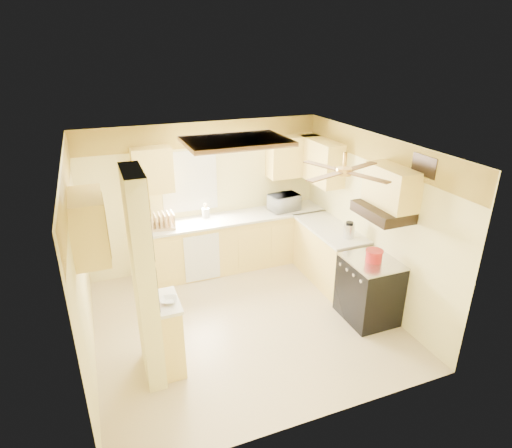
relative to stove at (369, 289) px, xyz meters
name	(u,v)px	position (x,y,z in m)	size (l,w,h in m)	color
floor	(244,321)	(-1.67, 0.55, -0.46)	(4.00, 4.00, 0.00)	#C7B38A
ceiling	(242,147)	(-1.67, 0.55, 2.04)	(4.00, 4.00, 0.00)	white
wall_back	(205,197)	(-1.67, 2.45, 0.79)	(4.00, 4.00, 0.00)	#F2E493
wall_front	(312,323)	(-1.67, -1.35, 0.79)	(4.00, 4.00, 0.00)	#F2E493
wall_left	(80,268)	(-3.67, 0.55, 0.79)	(3.80, 3.80, 0.00)	#F2E493
wall_right	(371,220)	(0.33, 0.55, 0.79)	(3.80, 3.80, 0.00)	#F2E493
wallpaper_border	(202,135)	(-1.67, 2.43, 1.84)	(4.00, 0.02, 0.40)	yellow
partition_column	(144,281)	(-3.02, 0.00, 0.79)	(0.20, 0.70, 2.50)	#F2E493
partition_ledge	(170,336)	(-2.80, 0.00, -0.01)	(0.25, 0.55, 0.90)	#FFDF63
ledge_top	(166,302)	(-2.80, 0.00, 0.46)	(0.28, 0.58, 0.04)	white
lower_cabinets_back	(239,242)	(-1.17, 2.15, -0.01)	(3.00, 0.60, 0.90)	#FFDF63
lower_cabinets_right	(329,255)	(0.03, 1.15, -0.01)	(0.60, 1.40, 0.90)	#FFDF63
countertop_back	(239,217)	(-1.17, 2.14, 0.46)	(3.04, 0.64, 0.04)	white
countertop_right	(330,229)	(0.02, 1.15, 0.46)	(0.64, 1.44, 0.04)	white
dishwasher_panel	(202,258)	(-1.92, 1.84, -0.03)	(0.58, 0.02, 0.80)	white
window	(190,181)	(-1.92, 2.44, 1.09)	(0.92, 0.02, 1.02)	white
upper_cab_back_left	(152,170)	(-2.52, 2.27, 1.39)	(0.60, 0.35, 0.70)	#FFDF63
upper_cab_back_right	(293,156)	(-0.12, 2.27, 1.39)	(0.90, 0.35, 0.70)	#FFDF63
upper_cab_right	(321,161)	(0.16, 1.80, 1.39)	(0.35, 1.00, 0.70)	#FFDF63
upper_cab_left_wall	(88,226)	(-3.49, 0.30, 1.39)	(0.35, 0.75, 0.70)	#FFDF63
upper_cab_over_stove	(391,187)	(0.16, 0.00, 1.49)	(0.35, 0.76, 0.52)	#FFDF63
stove	(369,289)	(0.00, 0.00, 0.00)	(0.68, 0.77, 0.92)	black
range_hood	(383,212)	(0.07, 0.00, 1.16)	(0.50, 0.76, 0.14)	black
poster_menu	(149,229)	(-2.91, 0.00, 1.39)	(0.02, 0.42, 0.57)	black
poster_nashville	(155,283)	(-2.91, 0.00, 0.74)	(0.02, 0.42, 0.57)	black
ceiling_light_panel	(236,142)	(-1.57, 1.05, 2.00)	(1.35, 0.95, 0.06)	brown
ceiling_fan	(344,171)	(-0.67, -0.15, 1.83)	(1.15, 1.15, 0.26)	gold
vent_grate	(424,166)	(0.31, -0.35, 1.84)	(0.02, 0.40, 0.25)	black
microwave	(284,202)	(-0.34, 2.14, 0.62)	(0.51, 0.34, 0.28)	white
bowl	(169,300)	(-2.77, -0.04, 0.50)	(0.19, 0.19, 0.05)	white
dutch_oven	(374,256)	(0.01, -0.01, 0.54)	(0.24, 0.24, 0.16)	#AC191A
kettle	(349,230)	(0.08, 0.72, 0.60)	(0.16, 0.16, 0.25)	silver
dish_rack	(162,223)	(-2.47, 2.11, 0.56)	(0.44, 0.35, 0.24)	tan
utensil_crock	(206,213)	(-1.71, 2.29, 0.56)	(0.12, 0.12, 0.25)	white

